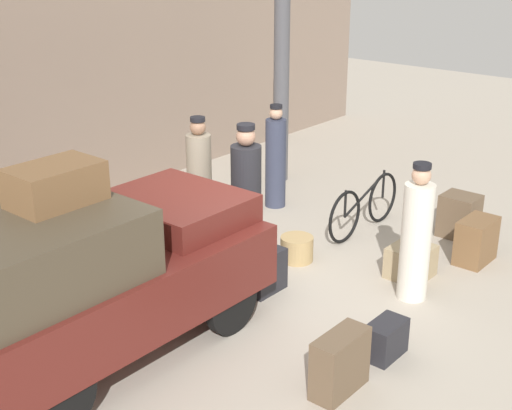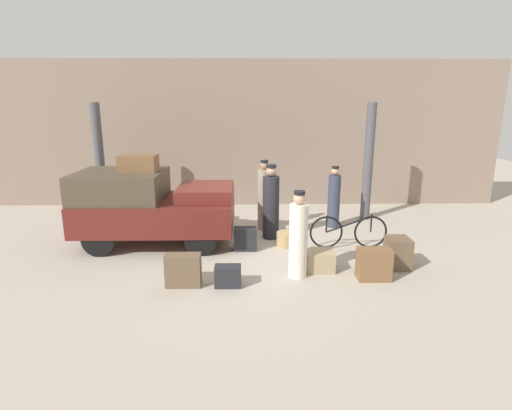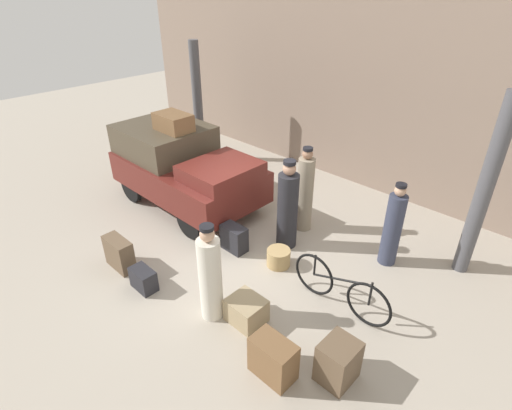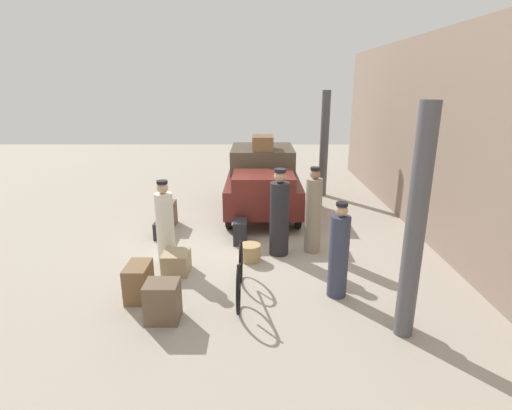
# 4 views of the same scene
# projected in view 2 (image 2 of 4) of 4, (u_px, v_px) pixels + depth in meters

# --- Properties ---
(ground_plane) EXTENTS (30.00, 30.00, 0.00)m
(ground_plane) POSITION_uv_depth(u_px,v_px,m) (247.00, 247.00, 9.13)
(ground_plane) COLOR #A89E8E
(station_building_facade) EXTENTS (16.00, 0.15, 4.50)m
(station_building_facade) POSITION_uv_depth(u_px,v_px,m) (247.00, 134.00, 12.52)
(station_building_facade) COLOR gray
(station_building_facade) RESTS_ON ground
(canopy_pillar_left) EXTENTS (0.26, 0.26, 3.23)m
(canopy_pillar_left) POSITION_uv_depth(u_px,v_px,m) (100.00, 163.00, 10.88)
(canopy_pillar_left) COLOR #4C4C51
(canopy_pillar_left) RESTS_ON ground
(canopy_pillar_right) EXTENTS (0.26, 0.26, 3.23)m
(canopy_pillar_right) POSITION_uv_depth(u_px,v_px,m) (368.00, 162.00, 11.02)
(canopy_pillar_right) COLOR #4C4C51
(canopy_pillar_right) RESTS_ON ground
(truck) EXTENTS (3.52, 1.86, 1.70)m
(truck) POSITION_uv_depth(u_px,v_px,m) (150.00, 204.00, 9.22)
(truck) COLOR black
(truck) RESTS_ON ground
(bicycle) EXTENTS (1.76, 0.04, 0.80)m
(bicycle) POSITION_uv_depth(u_px,v_px,m) (348.00, 232.00, 9.01)
(bicycle) COLOR black
(bicycle) RESTS_ON ground
(wicker_basket) EXTENTS (0.43, 0.43, 0.33)m
(wicker_basket) POSITION_uv_depth(u_px,v_px,m) (286.00, 239.00, 9.18)
(wicker_basket) COLOR tan
(wicker_basket) RESTS_ON ground
(porter_with_bicycle) EXTENTS (0.35, 0.35, 1.66)m
(porter_with_bicycle) POSITION_uv_depth(u_px,v_px,m) (298.00, 238.00, 7.44)
(porter_with_bicycle) COLOR silver
(porter_with_bicycle) RESTS_ON ground
(porter_lifting_near_truck) EXTENTS (0.32, 0.32, 1.62)m
(porter_lifting_near_truck) POSITION_uv_depth(u_px,v_px,m) (334.00, 199.00, 10.49)
(porter_lifting_near_truck) COLOR #33384C
(porter_lifting_near_truck) RESTS_ON ground
(conductor_in_dark_uniform) EXTENTS (0.40, 0.40, 1.81)m
(conductor_in_dark_uniform) POSITION_uv_depth(u_px,v_px,m) (271.00, 205.00, 9.59)
(conductor_in_dark_uniform) COLOR #232328
(conductor_in_dark_uniform) RESTS_ON ground
(porter_carrying_trunk) EXTENTS (0.34, 0.34, 1.81)m
(porter_carrying_trunk) POSITION_uv_depth(u_px,v_px,m) (264.00, 198.00, 10.28)
(porter_carrying_trunk) COLOR gray
(porter_carrying_trunk) RESTS_ON ground
(trunk_wicker_pale) EXTENTS (0.54, 0.48, 0.40)m
(trunk_wicker_pale) POSITION_uv_depth(u_px,v_px,m) (320.00, 260.00, 7.86)
(trunk_wicker_pale) COLOR #9E8966
(trunk_wicker_pale) RESTS_ON ground
(trunk_large_brown) EXTENTS (0.63, 0.28, 0.60)m
(trunk_large_brown) POSITION_uv_depth(u_px,v_px,m) (183.00, 270.00, 7.14)
(trunk_large_brown) COLOR brown
(trunk_large_brown) RESTS_ON ground
(suitcase_black_upright) EXTENTS (0.43, 0.49, 0.61)m
(suitcase_black_upright) POSITION_uv_depth(u_px,v_px,m) (398.00, 253.00, 7.96)
(suitcase_black_upright) COLOR brown
(suitcase_black_upright) RESTS_ON ground
(suitcase_small_leather) EXTENTS (0.60, 0.37, 0.59)m
(suitcase_small_leather) POSITION_uv_depth(u_px,v_px,m) (374.00, 264.00, 7.43)
(suitcase_small_leather) COLOR brown
(suitcase_small_leather) RESTS_ON ground
(suitcase_tan_flat) EXTENTS (0.47, 0.28, 0.38)m
(suitcase_tan_flat) POSITION_uv_depth(u_px,v_px,m) (228.00, 276.00, 7.16)
(suitcase_tan_flat) COLOR #232328
(suitcase_tan_flat) RESTS_ON ground
(trunk_umber_medium) EXTENTS (0.51, 0.29, 0.52)m
(trunk_umber_medium) POSITION_uv_depth(u_px,v_px,m) (245.00, 239.00, 8.92)
(trunk_umber_medium) COLOR #232328
(trunk_umber_medium) RESTS_ON ground
(trunk_on_truck_roof) EXTENTS (0.82, 0.55, 0.37)m
(trunk_on_truck_roof) POSITION_uv_depth(u_px,v_px,m) (138.00, 163.00, 8.98)
(trunk_on_truck_roof) COLOR brown
(trunk_on_truck_roof) RESTS_ON truck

